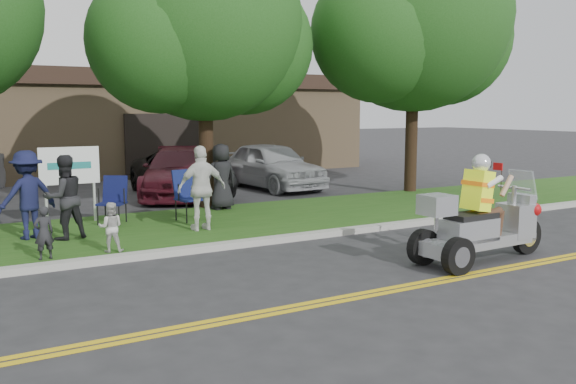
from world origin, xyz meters
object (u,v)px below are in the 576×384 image
lawn_chair_a (113,197)px  lawn_chair_b (188,192)px  parked_car_mid (182,174)px  spectator_adult_mid (64,197)px  parked_car_far_right (272,165)px  trike_scooter (480,225)px  spectator_adult_right (202,188)px  parked_car_right (179,172)px

lawn_chair_a → lawn_chair_b: 1.60m
lawn_chair_b → parked_car_mid: size_ratio=0.24×
spectator_adult_mid → parked_car_far_right: 9.07m
lawn_chair_a → parked_car_far_right: size_ratio=0.23×
trike_scooter → lawn_chair_b: size_ratio=2.50×
lawn_chair_b → spectator_adult_right: spectator_adult_right is taller
lawn_chair_a → parked_car_far_right: parked_car_far_right is taller
trike_scooter → spectator_adult_right: spectator_adult_right is taller
lawn_chair_a → spectator_adult_mid: (-1.22, -1.25, 0.23)m
spectator_adult_mid → spectator_adult_right: 2.62m
lawn_chair_a → parked_car_mid: 5.02m
spectator_adult_mid → parked_car_far_right: size_ratio=0.36×
trike_scooter → parked_car_far_right: trike_scooter is taller
parked_car_mid → parked_car_right: parked_car_right is taller
trike_scooter → spectator_adult_right: bearing=124.0°
parked_car_right → spectator_adult_right: bearing=-81.1°
lawn_chair_b → parked_car_mid: parked_car_mid is taller
trike_scooter → spectator_adult_right: size_ratio=1.62×
lawn_chair_a → parked_car_right: bearing=88.5°
lawn_chair_b → spectator_adult_mid: (-2.75, -0.79, 0.17)m
lawn_chair_b → spectator_adult_mid: 2.86m
lawn_chair_a → spectator_adult_right: (1.36, -1.72, 0.29)m
trike_scooter → parked_car_right: trike_scooter is taller
spectator_adult_right → spectator_adult_mid: bearing=-10.0°
spectator_adult_mid → parked_car_right: (4.11, 5.19, -0.20)m
spectator_adult_mid → parked_car_right: spectator_adult_mid is taller
lawn_chair_b → parked_car_far_right: bearing=35.5°
lawn_chair_a → spectator_adult_right: 2.21m
spectator_adult_right → parked_car_far_right: bearing=-128.8°
lawn_chair_b → spectator_adult_right: bearing=-107.2°
spectator_adult_mid → spectator_adult_right: spectator_adult_right is taller
spectator_adult_mid → parked_car_mid: (4.22, 5.27, -0.25)m
trike_scooter → spectator_adult_right: (-3.17, 4.41, 0.33)m
spectator_adult_mid → parked_car_right: size_ratio=0.33×
parked_car_far_right → parked_car_right: bearing=179.0°
lawn_chair_a → trike_scooter: bearing=-18.7°
trike_scooter → lawn_chair_a: size_ratio=2.74×
spectator_adult_mid → parked_car_far_right: bearing=-158.0°
trike_scooter → parked_car_mid: trike_scooter is taller
lawn_chair_a → parked_car_far_right: 7.36m
lawn_chair_b → parked_car_mid: (1.47, 4.49, -0.08)m
lawn_chair_b → trike_scooter: bearing=-71.6°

